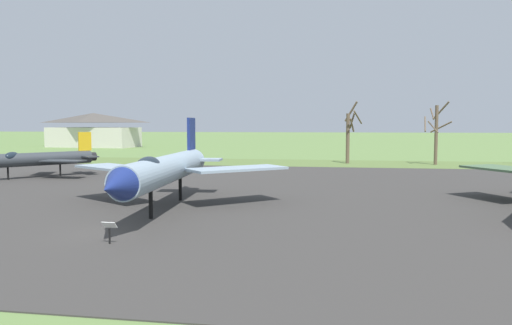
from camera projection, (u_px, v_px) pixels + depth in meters
name	position (u px, v px, depth m)	size (l,w,h in m)	color
ground_plane	(110.00, 234.00, 23.27)	(600.00, 600.00, 0.00)	#607F42
asphalt_apron	(196.00, 193.00, 37.35)	(84.18, 47.71, 0.05)	#383533
grass_verge_strip	(259.00, 163.00, 66.70)	(144.18, 12.00, 0.06)	#587037
jet_fighter_front_left	(165.00, 169.00, 29.66)	(14.64, 17.87, 5.68)	#8EA3B2
info_placard_front_left	(109.00, 230.00, 21.19)	(0.64, 0.29, 1.02)	black
jet_fighter_rear_center	(33.00, 159.00, 47.23)	(9.66, 11.68, 4.41)	#33383D
bare_tree_far_left	(349.00, 133.00, 64.58)	(2.36, 3.13, 8.22)	brown
bare_tree_left_of_center	(436.00, 131.00, 62.63)	(3.64, 3.24, 8.12)	brown
visitor_building	(94.00, 130.00, 112.65)	(21.45, 11.39, 7.76)	beige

